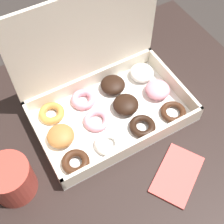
% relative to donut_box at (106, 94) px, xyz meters
% --- Properties ---
extents(ground_plane, '(8.00, 8.00, 0.00)m').
position_rel_donut_box_xyz_m(ground_plane, '(-0.05, -0.08, -0.79)').
color(ground_plane, '#2D2826').
extents(dining_table, '(0.93, 0.72, 0.73)m').
position_rel_donut_box_xyz_m(dining_table, '(-0.05, -0.08, -0.18)').
color(dining_table, black).
rests_on(dining_table, ground_plane).
extents(donut_box, '(0.38, 0.24, 0.29)m').
position_rel_donut_box_xyz_m(donut_box, '(0.00, 0.00, 0.00)').
color(donut_box, white).
rests_on(donut_box, dining_table).
extents(coffee_mug, '(0.10, 0.10, 0.09)m').
position_rel_donut_box_xyz_m(coffee_mug, '(-0.28, -0.09, -0.01)').
color(coffee_mug, '#A3382D').
rests_on(coffee_mug, dining_table).
extents(paper_napkin, '(0.16, 0.14, 0.01)m').
position_rel_donut_box_xyz_m(paper_napkin, '(0.05, -0.25, -0.05)').
color(paper_napkin, '#CC4C47').
rests_on(paper_napkin, dining_table).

